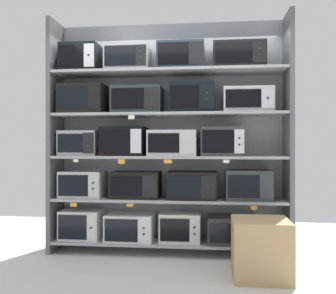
{
  "coord_description": "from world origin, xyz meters",
  "views": [
    {
      "loc": [
        0.48,
        -4.33,
        1.21
      ],
      "look_at": [
        0.0,
        0.0,
        1.21
      ],
      "focal_mm": 41.0,
      "sensor_mm": 36.0,
      "label": 1
    }
  ],
  "objects_px": {
    "microwave_14": "(192,98)",
    "microwave_18": "(181,57)",
    "microwave_4": "(83,184)",
    "microwave_5": "(136,185)",
    "microwave_0": "(82,224)",
    "microwave_6": "(192,185)",
    "microwave_1": "(130,227)",
    "microwave_17": "(128,59)",
    "microwave_16": "(81,59)",
    "microwave_2": "(180,227)",
    "microwave_12": "(84,100)",
    "microwave_7": "(248,185)",
    "microwave_13": "(138,101)",
    "microwave_8": "(81,143)",
    "microwave_9": "(124,141)",
    "microwave_11": "(222,142)",
    "microwave_15": "(248,100)",
    "microwave_10": "(173,143)",
    "shipping_carton": "(261,248)",
    "microwave_3": "(233,229)",
    "microwave_19": "(239,57)"
  },
  "relations": [
    {
      "from": "microwave_14",
      "to": "microwave_18",
      "type": "relative_size",
      "value": 0.95
    },
    {
      "from": "microwave_4",
      "to": "microwave_5",
      "type": "xyz_separation_m",
      "value": [
        0.62,
        0.0,
        -0.0
      ]
    },
    {
      "from": "microwave_0",
      "to": "microwave_6",
      "type": "relative_size",
      "value": 0.85
    },
    {
      "from": "microwave_1",
      "to": "microwave_17",
      "type": "height_order",
      "value": "microwave_17"
    },
    {
      "from": "microwave_16",
      "to": "microwave_2",
      "type": "bearing_deg",
      "value": -0.01
    },
    {
      "from": "microwave_1",
      "to": "microwave_12",
      "type": "bearing_deg",
      "value": 179.95
    },
    {
      "from": "microwave_7",
      "to": "microwave_13",
      "type": "distance_m",
      "value": 1.57
    },
    {
      "from": "microwave_0",
      "to": "microwave_8",
      "type": "height_order",
      "value": "microwave_8"
    },
    {
      "from": "microwave_1",
      "to": "microwave_4",
      "type": "height_order",
      "value": "microwave_4"
    },
    {
      "from": "microwave_7",
      "to": "microwave_13",
      "type": "height_order",
      "value": "microwave_13"
    },
    {
      "from": "microwave_6",
      "to": "microwave_7",
      "type": "xyz_separation_m",
      "value": [
        0.62,
        0.0,
        0.01
      ]
    },
    {
      "from": "microwave_0",
      "to": "microwave_1",
      "type": "height_order",
      "value": "microwave_0"
    },
    {
      "from": "microwave_9",
      "to": "microwave_11",
      "type": "relative_size",
      "value": 1.04
    },
    {
      "from": "microwave_2",
      "to": "microwave_17",
      "type": "relative_size",
      "value": 0.92
    },
    {
      "from": "microwave_9",
      "to": "microwave_15",
      "type": "bearing_deg",
      "value": -0.0
    },
    {
      "from": "microwave_9",
      "to": "microwave_7",
      "type": "bearing_deg",
      "value": -0.0
    },
    {
      "from": "microwave_10",
      "to": "microwave_13",
      "type": "distance_m",
      "value": 0.64
    },
    {
      "from": "microwave_4",
      "to": "microwave_6",
      "type": "relative_size",
      "value": 0.91
    },
    {
      "from": "shipping_carton",
      "to": "microwave_6",
      "type": "bearing_deg",
      "value": 133.41
    },
    {
      "from": "microwave_11",
      "to": "shipping_carton",
      "type": "relative_size",
      "value": 0.87
    },
    {
      "from": "microwave_10",
      "to": "microwave_13",
      "type": "xyz_separation_m",
      "value": [
        -0.41,
        -0.0,
        0.49
      ]
    },
    {
      "from": "microwave_9",
      "to": "microwave_17",
      "type": "height_order",
      "value": "microwave_17"
    },
    {
      "from": "microwave_13",
      "to": "microwave_17",
      "type": "bearing_deg",
      "value": -179.93
    },
    {
      "from": "microwave_5",
      "to": "microwave_13",
      "type": "distance_m",
      "value": 0.97
    },
    {
      "from": "microwave_1",
      "to": "microwave_15",
      "type": "bearing_deg",
      "value": 0.02
    },
    {
      "from": "shipping_carton",
      "to": "microwave_7",
      "type": "bearing_deg",
      "value": 93.94
    },
    {
      "from": "microwave_1",
      "to": "microwave_17",
      "type": "relative_size",
      "value": 1.08
    },
    {
      "from": "microwave_11",
      "to": "microwave_18",
      "type": "relative_size",
      "value": 0.9
    },
    {
      "from": "microwave_10",
      "to": "microwave_3",
      "type": "bearing_deg",
      "value": 0.0
    },
    {
      "from": "microwave_10",
      "to": "microwave_17",
      "type": "height_order",
      "value": "microwave_17"
    },
    {
      "from": "microwave_3",
      "to": "microwave_8",
      "type": "xyz_separation_m",
      "value": [
        -1.75,
        -0.0,
        0.96
      ]
    },
    {
      "from": "microwave_7",
      "to": "microwave_5",
      "type": "bearing_deg",
      "value": 180.0
    },
    {
      "from": "microwave_0",
      "to": "microwave_7",
      "type": "xyz_separation_m",
      "value": [
        1.91,
        0.0,
        0.48
      ]
    },
    {
      "from": "microwave_1",
      "to": "microwave_14",
      "type": "xyz_separation_m",
      "value": [
        0.71,
        0.0,
        1.47
      ]
    },
    {
      "from": "microwave_12",
      "to": "microwave_16",
      "type": "relative_size",
      "value": 1.18
    },
    {
      "from": "microwave_14",
      "to": "microwave_17",
      "type": "xyz_separation_m",
      "value": [
        -0.74,
        -0.0,
        0.46
      ]
    },
    {
      "from": "microwave_10",
      "to": "microwave_12",
      "type": "relative_size",
      "value": 1.05
    },
    {
      "from": "microwave_6",
      "to": "shipping_carton",
      "type": "distance_m",
      "value": 1.1
    },
    {
      "from": "microwave_4",
      "to": "microwave_6",
      "type": "bearing_deg",
      "value": 0.0
    },
    {
      "from": "microwave_13",
      "to": "microwave_12",
      "type": "bearing_deg",
      "value": 179.98
    },
    {
      "from": "microwave_6",
      "to": "microwave_16",
      "type": "distance_m",
      "value": 1.96
    },
    {
      "from": "microwave_3",
      "to": "microwave_16",
      "type": "bearing_deg",
      "value": -180.0
    },
    {
      "from": "microwave_13",
      "to": "microwave_17",
      "type": "distance_m",
      "value": 0.49
    },
    {
      "from": "microwave_15",
      "to": "microwave_18",
      "type": "height_order",
      "value": "microwave_18"
    },
    {
      "from": "microwave_0",
      "to": "microwave_19",
      "type": "relative_size",
      "value": 0.81
    },
    {
      "from": "microwave_2",
      "to": "microwave_11",
      "type": "distance_m",
      "value": 1.07
    },
    {
      "from": "microwave_7",
      "to": "microwave_8",
      "type": "xyz_separation_m",
      "value": [
        -1.92,
        -0.0,
        0.46
      ]
    },
    {
      "from": "microwave_6",
      "to": "shipping_carton",
      "type": "height_order",
      "value": "microwave_6"
    },
    {
      "from": "microwave_5",
      "to": "microwave_13",
      "type": "bearing_deg",
      "value": -0.59
    },
    {
      "from": "microwave_2",
      "to": "shipping_carton",
      "type": "distance_m",
      "value": 1.07
    }
  ]
}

